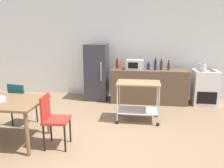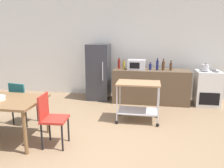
{
  "view_description": "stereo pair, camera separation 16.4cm",
  "coord_description": "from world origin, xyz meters",
  "px_view_note": "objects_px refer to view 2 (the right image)",
  "views": [
    {
      "loc": [
        0.69,
        -3.38,
        1.88
      ],
      "look_at": [
        0.08,
        1.2,
        0.8
      ],
      "focal_mm": 36.03,
      "sensor_mm": 36.0,
      "label": 1
    },
    {
      "loc": [
        0.85,
        -3.36,
        1.88
      ],
      "look_at": [
        0.08,
        1.2,
        0.8
      ],
      "focal_mm": 36.03,
      "sensor_mm": 36.0,
      "label": 2
    }
  ],
  "objects_px": {
    "stove_oven": "(207,88)",
    "bottle_soda": "(171,66)",
    "bottle_wine": "(124,65)",
    "kitchen_cart": "(138,95)",
    "bottle_vinegar": "(119,64)",
    "bottle_olive_oil": "(157,65)",
    "microwave": "(137,65)",
    "bottle_hot_sauce": "(163,65)",
    "chair_red": "(51,116)",
    "refrigerator": "(99,72)",
    "kettle": "(205,68)",
    "bottle_sparkling_water": "(150,67)",
    "chair_teal": "(22,100)"
  },
  "relations": [
    {
      "from": "stove_oven",
      "to": "bottle_soda",
      "type": "height_order",
      "value": "bottle_soda"
    },
    {
      "from": "bottle_wine",
      "to": "refrigerator",
      "type": "bearing_deg",
      "value": 175.44
    },
    {
      "from": "bottle_soda",
      "to": "bottle_sparkling_water",
      "type": "bearing_deg",
      "value": -179.85
    },
    {
      "from": "chair_red",
      "to": "microwave",
      "type": "height_order",
      "value": "microwave"
    },
    {
      "from": "bottle_sparkling_water",
      "to": "bottle_hot_sauce",
      "type": "xyz_separation_m",
      "value": [
        0.33,
        -0.0,
        0.04
      ]
    },
    {
      "from": "chair_red",
      "to": "microwave",
      "type": "xyz_separation_m",
      "value": [
        1.24,
        2.65,
        0.51
      ]
    },
    {
      "from": "refrigerator",
      "to": "bottle_vinegar",
      "type": "relative_size",
      "value": 5.32
    },
    {
      "from": "bottle_soda",
      "to": "refrigerator",
      "type": "bearing_deg",
      "value": 176.45
    },
    {
      "from": "bottle_hot_sauce",
      "to": "bottle_soda",
      "type": "xyz_separation_m",
      "value": [
        0.19,
        0.01,
        -0.02
      ]
    },
    {
      "from": "stove_oven",
      "to": "bottle_hot_sauce",
      "type": "relative_size",
      "value": 3.08
    },
    {
      "from": "bottle_wine",
      "to": "kettle",
      "type": "xyz_separation_m",
      "value": [
        2.06,
        -0.12,
        -0.0
      ]
    },
    {
      "from": "refrigerator",
      "to": "bottle_soda",
      "type": "relative_size",
      "value": 5.9
    },
    {
      "from": "bottle_wine",
      "to": "microwave",
      "type": "xyz_separation_m",
      "value": [
        0.35,
        -0.09,
        0.03
      ]
    },
    {
      "from": "stove_oven",
      "to": "bottle_olive_oil",
      "type": "distance_m",
      "value": 1.43
    },
    {
      "from": "bottle_sparkling_water",
      "to": "kitchen_cart",
      "type": "bearing_deg",
      "value": -99.77
    },
    {
      "from": "bottle_olive_oil",
      "to": "bottle_hot_sauce",
      "type": "xyz_separation_m",
      "value": [
        0.16,
        0.03,
        -0.01
      ]
    },
    {
      "from": "bottle_vinegar",
      "to": "microwave",
      "type": "bearing_deg",
      "value": -11.97
    },
    {
      "from": "bottle_wine",
      "to": "bottle_olive_oil",
      "type": "xyz_separation_m",
      "value": [
        0.88,
        -0.09,
        0.03
      ]
    },
    {
      "from": "refrigerator",
      "to": "bottle_olive_oil",
      "type": "relative_size",
      "value": 4.95
    },
    {
      "from": "bottle_soda",
      "to": "microwave",
      "type": "bearing_deg",
      "value": -178.42
    },
    {
      "from": "stove_oven",
      "to": "bottle_sparkling_water",
      "type": "relative_size",
      "value": 4.52
    },
    {
      "from": "bottle_wine",
      "to": "bottle_soda",
      "type": "distance_m",
      "value": 1.23
    },
    {
      "from": "stove_oven",
      "to": "bottle_wine",
      "type": "xyz_separation_m",
      "value": [
        -2.18,
        0.02,
        0.55
      ]
    },
    {
      "from": "chair_red",
      "to": "kettle",
      "type": "xyz_separation_m",
      "value": [
        2.95,
        2.61,
        0.48
      ]
    },
    {
      "from": "bottle_wine",
      "to": "microwave",
      "type": "height_order",
      "value": "microwave"
    },
    {
      "from": "bottle_hot_sauce",
      "to": "stove_oven",
      "type": "bearing_deg",
      "value": 2.23
    },
    {
      "from": "chair_teal",
      "to": "kettle",
      "type": "xyz_separation_m",
      "value": [
        3.92,
        1.87,
        0.48
      ]
    },
    {
      "from": "chair_red",
      "to": "bottle_olive_oil",
      "type": "distance_m",
      "value": 3.22
    },
    {
      "from": "refrigerator",
      "to": "bottle_sparkling_water",
      "type": "height_order",
      "value": "refrigerator"
    },
    {
      "from": "bottle_vinegar",
      "to": "bottle_hot_sauce",
      "type": "xyz_separation_m",
      "value": [
        1.17,
        -0.08,
        -0.0
      ]
    },
    {
      "from": "bottle_wine",
      "to": "microwave",
      "type": "relative_size",
      "value": 0.53
    },
    {
      "from": "stove_oven",
      "to": "bottle_vinegar",
      "type": "height_order",
      "value": "bottle_vinegar"
    },
    {
      "from": "stove_oven",
      "to": "bottle_soda",
      "type": "xyz_separation_m",
      "value": [
        -0.95,
        -0.04,
        0.55
      ]
    },
    {
      "from": "refrigerator",
      "to": "bottle_wine",
      "type": "distance_m",
      "value": 0.75
    },
    {
      "from": "kitchen_cart",
      "to": "bottle_vinegar",
      "type": "distance_m",
      "value": 1.61
    },
    {
      "from": "chair_teal",
      "to": "bottle_soda",
      "type": "xyz_separation_m",
      "value": [
        3.08,
        1.93,
        0.49
      ]
    },
    {
      "from": "chair_teal",
      "to": "kitchen_cart",
      "type": "bearing_deg",
      "value": -154.4
    },
    {
      "from": "stove_oven",
      "to": "bottle_soda",
      "type": "relative_size",
      "value": 3.5
    },
    {
      "from": "bottle_vinegar",
      "to": "microwave",
      "type": "distance_m",
      "value": 0.49
    },
    {
      "from": "refrigerator",
      "to": "bottle_olive_oil",
      "type": "bearing_deg",
      "value": -5.39
    },
    {
      "from": "kitchen_cart",
      "to": "bottle_hot_sauce",
      "type": "bearing_deg",
      "value": 67.13
    },
    {
      "from": "kettle",
      "to": "refrigerator",
      "type": "bearing_deg",
      "value": 176.3
    },
    {
      "from": "chair_red",
      "to": "bottle_soda",
      "type": "bearing_deg",
      "value": -42.18
    },
    {
      "from": "refrigerator",
      "to": "bottle_wine",
      "type": "bearing_deg",
      "value": -4.56
    },
    {
      "from": "bottle_olive_oil",
      "to": "bottle_soda",
      "type": "height_order",
      "value": "bottle_olive_oil"
    },
    {
      "from": "bottle_hot_sauce",
      "to": "bottle_soda",
      "type": "relative_size",
      "value": 1.14
    },
    {
      "from": "refrigerator",
      "to": "kettle",
      "type": "xyz_separation_m",
      "value": [
        2.78,
        -0.18,
        0.23
      ]
    },
    {
      "from": "refrigerator",
      "to": "kitchen_cart",
      "type": "xyz_separation_m",
      "value": [
        1.19,
        -1.47,
        -0.2
      ]
    },
    {
      "from": "chair_red",
      "to": "refrigerator",
      "type": "height_order",
      "value": "refrigerator"
    },
    {
      "from": "bottle_vinegar",
      "to": "bottle_hot_sauce",
      "type": "height_order",
      "value": "bottle_hot_sauce"
    }
  ]
}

